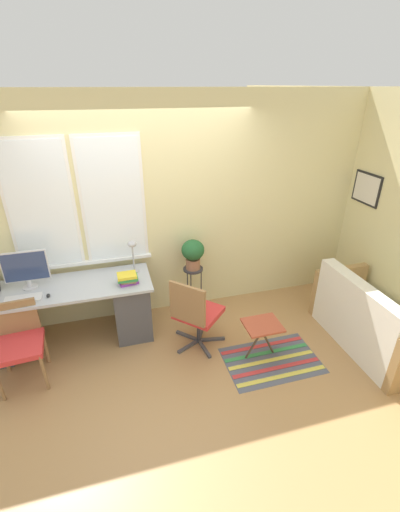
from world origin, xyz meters
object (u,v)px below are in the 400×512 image
at_px(desk_chair_wooden, 19,341).
at_px(office_chair_swivel, 195,313).
at_px(keyboard, 23,299).
at_px(desk_lamp, 133,250).
at_px(mouse, 48,296).
at_px(couch_loveseat, 371,323).
at_px(monitor, 26,269).
at_px(book_stack, 128,278).
at_px(folding_stool, 262,327).
at_px(potted_plant, 193,252).
at_px(plant_stand, 193,274).

xyz_separation_m(desk_chair_wooden, office_chair_swivel, (1.80, -0.02, 0.00)).
relative_size(keyboard, desk_lamp, 0.93).
height_order(desk_lamp, desk_chair_wooden, desk_lamp).
relative_size(mouse, office_chair_swivel, 0.07).
distance_m(desk_chair_wooden, couch_loveseat, 3.78).
distance_m(monitor, keyboard, 0.32).
xyz_separation_m(book_stack, folding_stool, (1.32, -0.71, -0.41)).
height_order(desk_chair_wooden, potted_plant, potted_plant).
relative_size(keyboard, potted_plant, 0.94).
xyz_separation_m(monitor, book_stack, (1.03, -0.20, -0.17)).
height_order(keyboard, couch_loveseat, couch_loveseat).
relative_size(desk_lamp, couch_loveseat, 0.27).
xyz_separation_m(potted_plant, folding_stool, (0.50, -1.01, -0.49)).
xyz_separation_m(mouse, desk_chair_wooden, (-0.30, -0.29, -0.30)).
bearing_deg(folding_stool, keyboard, 163.97).
relative_size(mouse, potted_plant, 0.16).
xyz_separation_m(mouse, book_stack, (0.83, 0.04, 0.05)).
xyz_separation_m(desk_chair_wooden, potted_plant, (1.95, 0.63, 0.42)).
bearing_deg(desk_chair_wooden, monitor, 75.77).
height_order(monitor, plant_stand, monitor).
height_order(desk_lamp, office_chair_swivel, desk_lamp).
xyz_separation_m(keyboard, desk_lamp, (1.17, 0.29, 0.27)).
relative_size(plant_stand, potted_plant, 1.71).
bearing_deg(mouse, desk_chair_wooden, -135.70).
bearing_deg(couch_loveseat, desk_chair_wooden, 82.09).
bearing_deg(potted_plant, plant_stand, 0.00).
relative_size(desk_lamp, potted_plant, 1.02).
distance_m(desk_chair_wooden, potted_plant, 2.09).
bearing_deg(desk_chair_wooden, book_stack, 12.04).
height_order(book_stack, potted_plant, potted_plant).
height_order(desk_lamp, couch_loveseat, desk_lamp).
height_order(mouse, desk_chair_wooden, desk_chair_wooden).
bearing_deg(plant_stand, couch_loveseat, -32.66).
bearing_deg(office_chair_swivel, mouse, 33.89).
relative_size(keyboard, book_stack, 1.57).
xyz_separation_m(monitor, potted_plant, (1.85, 0.10, -0.10)).
bearing_deg(mouse, book_stack, 2.93).
bearing_deg(couch_loveseat, mouse, 76.74).
xyz_separation_m(book_stack, couch_loveseat, (2.61, -0.85, -0.52)).
relative_size(mouse, folding_stool, 0.14).
bearing_deg(office_chair_swivel, monitor, 27.64).
height_order(book_stack, desk_chair_wooden, book_stack).
height_order(desk_lamp, potted_plant, desk_lamp).
height_order(mouse, potted_plant, potted_plant).
xyz_separation_m(desk_lamp, office_chair_swivel, (0.58, -0.62, -0.56)).
distance_m(desk_chair_wooden, office_chair_swivel, 1.80).
distance_m(desk_lamp, potted_plant, 0.74).
relative_size(desk_chair_wooden, office_chair_swivel, 0.92).
bearing_deg(desk_lamp, keyboard, -166.13).
xyz_separation_m(plant_stand, folding_stool, (0.50, -1.01, -0.18)).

